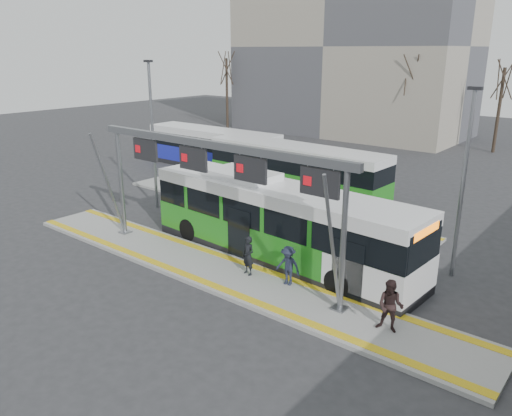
{
  "coord_description": "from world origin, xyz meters",
  "views": [
    {
      "loc": [
        12.95,
        -13.44,
        8.7
      ],
      "look_at": [
        -0.42,
        3.0,
        1.96
      ],
      "focal_mm": 35.0,
      "sensor_mm": 36.0,
      "label": 1
    }
  ],
  "objects_px": {
    "gantry": "(213,168)",
    "hero_bus": "(278,223)",
    "passenger_a": "(248,256)",
    "passenger_b": "(390,306)",
    "passenger_c": "(288,266)"
  },
  "relations": [
    {
      "from": "gantry",
      "to": "passenger_a",
      "type": "relative_size",
      "value": 8.2
    },
    {
      "from": "passenger_a",
      "to": "passenger_b",
      "type": "height_order",
      "value": "passenger_b"
    },
    {
      "from": "gantry",
      "to": "hero_bus",
      "type": "bearing_deg",
      "value": 62.54
    },
    {
      "from": "passenger_a",
      "to": "passenger_b",
      "type": "relative_size",
      "value": 0.91
    },
    {
      "from": "gantry",
      "to": "passenger_c",
      "type": "xyz_separation_m",
      "value": [
        3.34,
        0.47,
        -3.38
      ]
    },
    {
      "from": "passenger_b",
      "to": "gantry",
      "type": "bearing_deg",
      "value": 170.06
    },
    {
      "from": "passenger_c",
      "to": "gantry",
      "type": "bearing_deg",
      "value": -177.43
    },
    {
      "from": "gantry",
      "to": "passenger_b",
      "type": "xyz_separation_m",
      "value": [
        7.76,
        -0.19,
        -3.28
      ]
    },
    {
      "from": "gantry",
      "to": "passenger_a",
      "type": "xyz_separation_m",
      "value": [
        1.59,
        0.21,
        -3.36
      ]
    },
    {
      "from": "passenger_a",
      "to": "passenger_c",
      "type": "height_order",
      "value": "passenger_a"
    },
    {
      "from": "passenger_a",
      "to": "passenger_c",
      "type": "bearing_deg",
      "value": 19.93
    },
    {
      "from": "gantry",
      "to": "passenger_c",
      "type": "distance_m",
      "value": 4.77
    },
    {
      "from": "gantry",
      "to": "hero_bus",
      "type": "xyz_separation_m",
      "value": [
        1.32,
        2.54,
        -2.67
      ]
    },
    {
      "from": "gantry",
      "to": "passenger_b",
      "type": "relative_size",
      "value": 7.47
    },
    {
      "from": "passenger_a",
      "to": "passenger_b",
      "type": "xyz_separation_m",
      "value": [
        6.17,
        -0.4,
        0.08
      ]
    }
  ]
}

